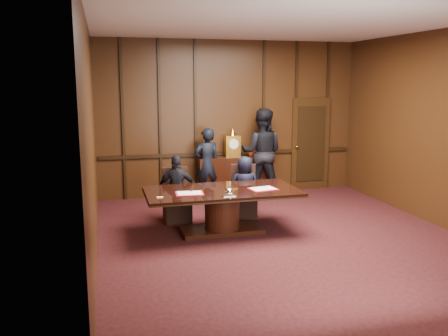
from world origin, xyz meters
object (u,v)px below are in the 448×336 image
witness_left (207,164)px  witness_right (262,152)px  signatory_left (177,189)px  signatory_right (245,187)px  conference_table (222,204)px  sideboard (232,174)px

witness_left → witness_right: size_ratio=0.80×
signatory_left → signatory_right: bearing=-169.6°
conference_table → witness_right: size_ratio=1.32×
signatory_left → witness_right: bearing=-133.0°
conference_table → sideboard: bearing=70.8°
conference_table → signatory_left: (-0.65, 0.80, 0.12)m
conference_table → witness_left: witness_left is taller
sideboard → witness_right: bearing=-13.9°
signatory_left → signatory_right: 1.30m
sideboard → witness_right: witness_right is taller
conference_table → signatory_right: (0.65, 0.80, 0.09)m
conference_table → witness_right: (1.55, 2.43, 0.48)m
signatory_right → witness_right: (0.90, 1.63, 0.40)m
witness_left → witness_right: 1.30m
witness_right → witness_left: bearing=24.4°
signatory_left → witness_left: 1.87m
conference_table → signatory_left: signatory_left is taller
sideboard → witness_right: 0.84m
sideboard → witness_left: bearing=-165.6°
conference_table → signatory_right: size_ratio=2.20×
witness_left → sideboard: bearing=-172.6°
signatory_left → witness_right: (2.20, 1.63, 0.36)m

